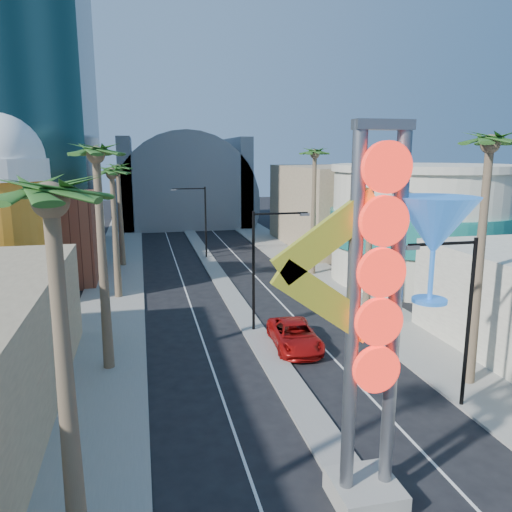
{
  "coord_description": "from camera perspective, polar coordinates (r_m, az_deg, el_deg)",
  "views": [
    {
      "loc": [
        -6.92,
        -10.61,
        11.6
      ],
      "look_at": [
        0.55,
        21.66,
        4.74
      ],
      "focal_mm": 35.0,
      "sensor_mm": 36.0,
      "label": 1
    }
  ],
  "objects": [
    {
      "name": "sidewalk_west",
      "position": [
        47.11,
        -15.78,
        -2.92
      ],
      "size": [
        5.0,
        100.0,
        0.15
      ],
      "primitive_type": "cube",
      "color": "gray",
      "rests_on": "ground"
    },
    {
      "name": "palm_6",
      "position": [
        36.32,
        13.13,
        8.76
      ],
      "size": [
        2.4,
        2.4,
        11.7
      ],
      "color": "brown",
      "rests_on": "ground"
    },
    {
      "name": "streetlight_0",
      "position": [
        32.21,
        0.66,
        -0.35
      ],
      "size": [
        3.79,
        0.25,
        8.0
      ],
      "color": "black",
      "rests_on": "ground"
    },
    {
      "name": "filler_east",
      "position": [
        63.27,
        8.32,
        5.59
      ],
      "size": [
        10.0,
        20.0,
        10.0
      ],
      "primitive_type": "cube",
      "color": "#947F60",
      "rests_on": "ground"
    },
    {
      "name": "pedestrian_b",
      "position": [
        38.9,
        13.84,
        -4.57
      ],
      "size": [
        0.94,
        0.86,
        1.56
      ],
      "primitive_type": "imported",
      "rotation": [
        0.0,
        0.0,
        2.71
      ],
      "color": "gray",
      "rests_on": "sidewalk_east"
    },
    {
      "name": "neon_sign",
      "position": [
        16.2,
        16.09,
        -4.14
      ],
      "size": [
        6.53,
        2.6,
        12.55
      ],
      "color": "gray",
      "rests_on": "ground"
    },
    {
      "name": "median",
      "position": [
        50.43,
        -4.8,
        -1.56
      ],
      "size": [
        1.6,
        84.0,
        0.15
      ],
      "primitive_type": "cube",
      "color": "gray",
      "rests_on": "ground"
    },
    {
      "name": "streetlight_2",
      "position": [
        24.04,
        22.34,
        -5.56
      ],
      "size": [
        3.45,
        0.25,
        8.0
      ],
      "color": "black",
      "rests_on": "ground"
    },
    {
      "name": "palm_3",
      "position": [
        52.69,
        -15.48,
        8.98
      ],
      "size": [
        2.4,
        2.4,
        11.2
      ],
      "color": "brown",
      "rests_on": "ground"
    },
    {
      "name": "palm_2",
      "position": [
        40.71,
        -16.12,
        8.26
      ],
      "size": [
        2.4,
        2.4,
        11.2
      ],
      "color": "brown",
      "rests_on": "ground"
    },
    {
      "name": "red_pickup",
      "position": [
        30.6,
        4.44,
        -9.04
      ],
      "size": [
        2.98,
        5.81,
        1.57
      ],
      "primitive_type": "imported",
      "rotation": [
        0.0,
        0.0,
        -0.07
      ],
      "color": "#AF0F0D",
      "rests_on": "ground"
    },
    {
      "name": "palm_1",
      "position": [
        26.7,
        -17.75,
        9.49
      ],
      "size": [
        2.4,
        2.4,
        12.7
      ],
      "color": "brown",
      "rests_on": "ground"
    },
    {
      "name": "sidewalk_east",
      "position": [
        49.82,
        6.59,
        -1.76
      ],
      "size": [
        5.0,
        100.0,
        0.15
      ],
      "primitive_type": "cube",
      "color": "gray",
      "rests_on": "ground"
    },
    {
      "name": "palm_7",
      "position": [
        47.37,
        6.72,
        10.68
      ],
      "size": [
        2.4,
        2.4,
        12.7
      ],
      "color": "brown",
      "rests_on": "ground"
    },
    {
      "name": "beer_mug",
      "position": [
        42.01,
        -26.98,
        5.3
      ],
      "size": [
        7.0,
        7.0,
        14.5
      ],
      "color": "orange",
      "rests_on": "ground"
    },
    {
      "name": "palm_0",
      "position": [
        12.89,
        -22.25,
        3.39
      ],
      "size": [
        2.4,
        2.4,
        11.7
      ],
      "color": "brown",
      "rests_on": "ground"
    },
    {
      "name": "palm_5",
      "position": [
        26.04,
        25.05,
        9.89
      ],
      "size": [
        2.4,
        2.4,
        13.2
      ],
      "color": "brown",
      "rests_on": "ground"
    },
    {
      "name": "streetlight_1",
      "position": [
        55.39,
        -6.35,
        4.65
      ],
      "size": [
        3.79,
        0.25,
        8.0
      ],
      "color": "black",
      "rests_on": "ground"
    },
    {
      "name": "turquoise_building",
      "position": [
        48.06,
        18.37,
        3.5
      ],
      "size": [
        16.6,
        16.6,
        10.6
      ],
      "color": "#B7B29B",
      "rests_on": "ground"
    },
    {
      "name": "canopy",
      "position": [
        83.21,
        -8.27,
        6.55
      ],
      "size": [
        22.0,
        16.0,
        22.0
      ],
      "color": "slate",
      "rests_on": "ground"
    },
    {
      "name": "brick_filler_west",
      "position": [
        50.03,
        -23.34,
        2.0
      ],
      "size": [
        10.0,
        10.0,
        8.0
      ],
      "primitive_type": "cube",
      "color": "brown",
      "rests_on": "ground"
    }
  ]
}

